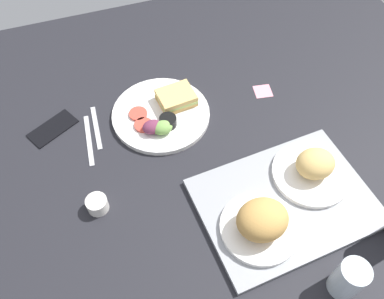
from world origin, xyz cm
name	(u,v)px	position (x,y,z in cm)	size (l,w,h in cm)	color
ground_plane	(195,151)	(0.00, 0.00, -1.50)	(190.00, 150.00, 3.00)	black
serving_tray	(285,202)	(-16.50, 25.12, 0.80)	(45.00, 33.00, 1.60)	gray
bread_plate_near	(313,168)	(-26.67, 19.98, 4.57)	(21.28, 21.28, 8.64)	white
bread_plate_far	(262,222)	(-6.40, 30.28, 5.82)	(20.07, 20.07, 10.19)	white
plate_with_salad	(163,113)	(5.30, -14.59, 1.64)	(30.19, 30.19, 5.40)	white
drinking_glass	(349,279)	(-18.94, 49.12, 5.65)	(6.76, 6.76, 11.31)	silver
espresso_cup	(97,204)	(30.62, 10.17, 2.00)	(5.60, 5.60, 4.00)	silver
fork	(96,127)	(25.95, -17.00, 0.25)	(17.00, 1.40, 0.50)	#B7B7BC
knife	(89,140)	(28.95, -13.00, 0.25)	(19.00, 1.40, 0.50)	#B7B7BC
cell_phone	(53,128)	(38.49, -20.92, 0.40)	(14.40, 7.20, 0.80)	black
sticky_note	(263,91)	(-28.57, -14.30, 0.06)	(5.60, 5.60, 0.12)	pink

